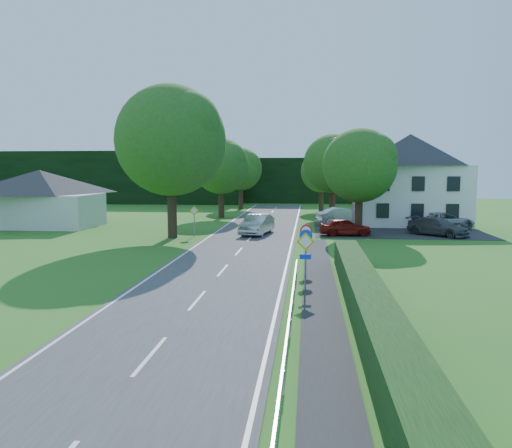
# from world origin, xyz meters

# --- Properties ---
(ground) EXTENTS (160.00, 160.00, 0.00)m
(ground) POSITION_xyz_m (0.00, 0.00, 0.00)
(ground) COLOR #2B611B
(ground) RESTS_ON ground
(road) EXTENTS (7.00, 80.00, 0.04)m
(road) POSITION_xyz_m (0.00, 20.00, 0.02)
(road) COLOR #3B3A3D
(road) RESTS_ON ground
(footpath) EXTENTS (1.50, 44.00, 0.04)m
(footpath) POSITION_xyz_m (4.95, 2.00, 0.02)
(footpath) COLOR #252527
(footpath) RESTS_ON ground
(parking_pad) EXTENTS (14.00, 16.00, 0.04)m
(parking_pad) POSITION_xyz_m (12.00, 33.00, 0.02)
(parking_pad) COLOR #252527
(parking_pad) RESTS_ON ground
(line_edge_left) EXTENTS (0.12, 80.00, 0.01)m
(line_edge_left) POSITION_xyz_m (-3.25, 20.00, 0.04)
(line_edge_left) COLOR white
(line_edge_left) RESTS_ON road
(line_edge_right) EXTENTS (0.12, 80.00, 0.01)m
(line_edge_right) POSITION_xyz_m (3.25, 20.00, 0.04)
(line_edge_right) COLOR white
(line_edge_right) RESTS_ON road
(line_centre) EXTENTS (0.12, 80.00, 0.01)m
(line_centre) POSITION_xyz_m (0.00, 20.00, 0.04)
(line_centre) COLOR white
(line_centre) RESTS_ON road
(guardrail) EXTENTS (0.12, 26.00, 0.69)m
(guardrail) POSITION_xyz_m (3.85, -1.00, 0.34)
(guardrail) COLOR silver
(guardrail) RESTS_ON ground
(hedge_right) EXTENTS (1.20, 30.00, 1.30)m
(hedge_right) POSITION_xyz_m (6.50, 0.00, 0.65)
(hedge_right) COLOR black
(hedge_right) RESTS_ON ground
(tree_main) EXTENTS (9.40, 9.40, 11.64)m
(tree_main) POSITION_xyz_m (-6.00, 24.00, 5.82)
(tree_main) COLOR #275419
(tree_main) RESTS_ON ground
(tree_left_far) EXTENTS (7.00, 7.00, 8.58)m
(tree_left_far) POSITION_xyz_m (-5.00, 40.00, 4.29)
(tree_left_far) COLOR #275419
(tree_left_far) RESTS_ON ground
(tree_right_far) EXTENTS (7.40, 7.40, 9.09)m
(tree_right_far) POSITION_xyz_m (7.00, 42.00, 4.54)
(tree_right_far) COLOR #275419
(tree_right_far) RESTS_ON ground
(tree_left_back) EXTENTS (6.60, 6.60, 8.07)m
(tree_left_back) POSITION_xyz_m (-4.50, 52.00, 4.04)
(tree_left_back) COLOR #275419
(tree_left_back) RESTS_ON ground
(tree_right_back) EXTENTS (6.20, 6.20, 7.56)m
(tree_right_back) POSITION_xyz_m (6.00, 50.00, 3.78)
(tree_right_back) COLOR #275419
(tree_right_back) RESTS_ON ground
(tree_right_mid) EXTENTS (7.00, 7.00, 8.58)m
(tree_right_mid) POSITION_xyz_m (8.50, 28.00, 4.29)
(tree_right_mid) COLOR #275419
(tree_right_mid) RESTS_ON ground
(treeline_left) EXTENTS (44.00, 6.00, 8.00)m
(treeline_left) POSITION_xyz_m (-28.00, 62.00, 4.00)
(treeline_left) COLOR black
(treeline_left) RESTS_ON ground
(treeline_right) EXTENTS (30.00, 5.00, 7.00)m
(treeline_right) POSITION_xyz_m (8.00, 66.00, 3.50)
(treeline_right) COLOR black
(treeline_right) RESTS_ON ground
(bungalow_left) EXTENTS (11.00, 6.50, 5.20)m
(bungalow_left) POSITION_xyz_m (-20.00, 30.00, 2.71)
(bungalow_left) COLOR silver
(bungalow_left) RESTS_ON ground
(house_white) EXTENTS (10.60, 8.40, 8.60)m
(house_white) POSITION_xyz_m (14.00, 36.00, 4.41)
(house_white) COLOR white
(house_white) RESTS_ON ground
(streetlight) EXTENTS (2.03, 0.18, 8.00)m
(streetlight) POSITION_xyz_m (8.06, 30.00, 4.46)
(streetlight) COLOR gray
(streetlight) RESTS_ON ground
(sign_priority_right) EXTENTS (0.78, 0.09, 2.59)m
(sign_priority_right) POSITION_xyz_m (4.30, 7.98, 1.80)
(sign_priority_right) COLOR gray
(sign_priority_right) RESTS_ON ground
(sign_roundabout) EXTENTS (0.64, 0.08, 2.37)m
(sign_roundabout) POSITION_xyz_m (4.30, 10.98, 1.67)
(sign_roundabout) COLOR gray
(sign_roundabout) RESTS_ON ground
(sign_speed_limit) EXTENTS (0.64, 0.11, 2.37)m
(sign_speed_limit) POSITION_xyz_m (4.30, 12.97, 1.77)
(sign_speed_limit) COLOR gray
(sign_speed_limit) RESTS_ON ground
(sign_priority_left) EXTENTS (0.78, 0.09, 2.44)m
(sign_priority_left) POSITION_xyz_m (-4.50, 24.98, 1.72)
(sign_priority_left) COLOR gray
(sign_priority_left) RESTS_ON ground
(moving_car) EXTENTS (2.55, 5.14, 1.62)m
(moving_car) POSITION_xyz_m (0.30, 26.47, 0.85)
(moving_car) COLOR silver
(moving_car) RESTS_ON road
(motorcycle) EXTENTS (1.43, 2.18, 1.08)m
(motorcycle) POSITION_xyz_m (-0.16, 29.36, 0.58)
(motorcycle) COLOR black
(motorcycle) RESTS_ON road
(parked_car_red) EXTENTS (4.18, 2.07, 1.37)m
(parked_car_red) POSITION_xyz_m (7.31, 26.50, 0.72)
(parked_car_red) COLOR maroon
(parked_car_red) RESTS_ON parking_pad
(parked_car_silver_a) EXTENTS (5.37, 3.11, 1.67)m
(parked_car_silver_a) POSITION_xyz_m (7.70, 33.79, 0.88)
(parked_car_silver_a) COLOR #B6B6BB
(parked_car_silver_a) RESTS_ON parking_pad
(parked_car_grey) EXTENTS (4.93, 4.74, 1.41)m
(parked_car_grey) POSITION_xyz_m (14.64, 27.28, 0.75)
(parked_car_grey) COLOR #444448
(parked_car_grey) RESTS_ON parking_pad
(parked_car_silver_b) EXTENTS (5.71, 3.66, 1.47)m
(parked_car_silver_b) POSITION_xyz_m (16.28, 31.92, 0.77)
(parked_car_silver_b) COLOR #9C9BA2
(parked_car_silver_b) RESTS_ON parking_pad
(parasol) EXTENTS (2.74, 2.78, 2.17)m
(parasol) POSITION_xyz_m (8.83, 35.00, 1.13)
(parasol) COLOR red
(parasol) RESTS_ON parking_pad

